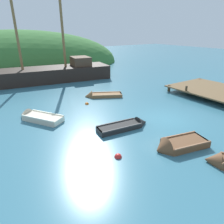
{
  "coord_description": "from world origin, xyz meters",
  "views": [
    {
      "loc": [
        -10.65,
        -8.82,
        6.05
      ],
      "look_at": [
        -2.99,
        2.53,
        0.36
      ],
      "focal_mm": 31.93,
      "sensor_mm": 36.0,
      "label": 1
    }
  ],
  "objects": [
    {
      "name": "rowboat_portside",
      "position": [
        -1.27,
        7.13,
        0.08
      ],
      "size": [
        3.67,
        2.65,
        1.08
      ],
      "rotation": [
        0.0,
        0.0,
        2.65
      ],
      "color": "brown",
      "rests_on": "ground"
    },
    {
      "name": "rowboat_near_dock",
      "position": [
        -7.8,
        5.11,
        0.14
      ],
      "size": [
        2.86,
        3.59,
        1.1
      ],
      "rotation": [
        0.0,
        0.0,
        2.14
      ],
      "color": "beige",
      "rests_on": "ground"
    },
    {
      "name": "rowboat_center",
      "position": [
        -3.21,
        0.45,
        0.1
      ],
      "size": [
        3.7,
        1.43,
        0.97
      ],
      "rotation": [
        0.0,
        0.0,
        6.16
      ],
      "color": "black",
      "rests_on": "ground"
    },
    {
      "name": "buoy_orange",
      "position": [
        -3.32,
        5.98,
        0.0
      ],
      "size": [
        0.34,
        0.34,
        0.34
      ],
      "primitive_type": "sphere",
      "color": "orange",
      "rests_on": "ground"
    },
    {
      "name": "shore_hill",
      "position": [
        -4.68,
        28.18,
        0.0
      ],
      "size": [
        37.38,
        18.09,
        12.15
      ],
      "primitive_type": "ellipsoid",
      "color": "#387033",
      "rests_on": "ground"
    },
    {
      "name": "rowboat_outer_right",
      "position": [
        -2.44,
        -3.04,
        0.13
      ],
      "size": [
        3.27,
        1.91,
        1.22
      ],
      "rotation": [
        0.0,
        0.0,
        2.91
      ],
      "color": "brown",
      "rests_on": "ground"
    },
    {
      "name": "ground_plane",
      "position": [
        0.0,
        0.0,
        0.0
      ],
      "size": [
        120.0,
        120.0,
        0.0
      ],
      "primitive_type": "plane",
      "color": "teal"
    },
    {
      "name": "buoy_red",
      "position": [
        -5.62,
        -1.93,
        0.0
      ],
      "size": [
        0.39,
        0.39,
        0.39
      ],
      "primitive_type": "sphere",
      "color": "red",
      "rests_on": "ground"
    },
    {
      "name": "sailing_ship",
      "position": [
        -3.28,
        16.2,
        0.61
      ],
      "size": [
        18.2,
        6.32,
        12.78
      ],
      "rotation": [
        0.0,
        0.0,
        2.98
      ],
      "color": "black",
      "rests_on": "ground"
    }
  ]
}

